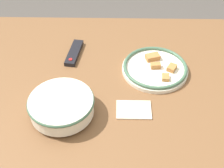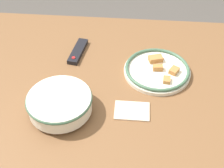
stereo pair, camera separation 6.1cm
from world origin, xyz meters
name	(u,v)px [view 1 (the left image)]	position (x,y,z in m)	size (l,w,h in m)	color
dining_table	(82,101)	(0.00, 0.00, 0.68)	(1.49, 1.10, 0.75)	brown
noodle_bowl	(62,106)	(-0.06, -0.14, 0.80)	(0.25, 0.25, 0.08)	silver
food_plate	(155,68)	(0.32, 0.12, 0.77)	(0.29, 0.29, 0.04)	silver
tv_remote	(74,53)	(-0.05, 0.23, 0.76)	(0.07, 0.19, 0.02)	black
folded_napkin	(134,110)	(0.22, -0.11, 0.76)	(0.14, 0.09, 0.01)	beige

